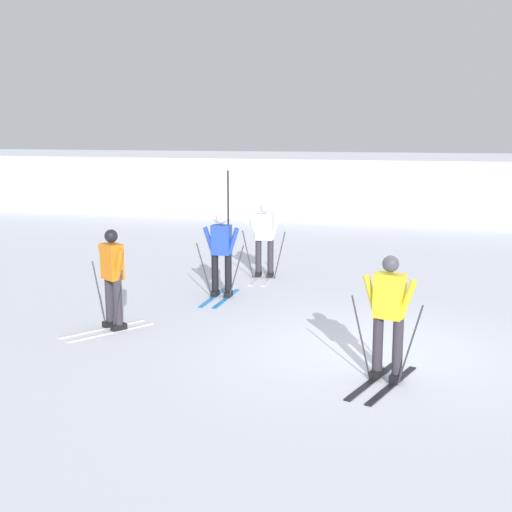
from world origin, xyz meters
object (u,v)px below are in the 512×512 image
Objects in this scene: skier_blue at (221,253)px; skier_orange at (112,277)px; trail_marker_pole at (228,203)px; skier_white at (264,238)px; skier_yellow at (388,315)px.

skier_blue and skier_orange have the same top height.
trail_marker_pole is at bearing 107.95° from skier_blue.
skier_white is at bearing 81.05° from skier_blue.
skier_yellow and skier_white have the same top height.
skier_blue and skier_white have the same top height.
skier_white is 0.82× the size of trail_marker_pole.
skier_yellow and skier_blue have the same top height.
skier_orange is (-4.66, 1.10, -0.00)m from skier_yellow.
skier_orange is at bearing -81.53° from trail_marker_pole.
trail_marker_pole is (-1.58, 10.60, 0.12)m from skier_orange.
skier_white is at bearing 74.38° from skier_orange.
skier_blue is 8.35m from trail_marker_pole.
skier_blue is 1.00× the size of skier_orange.
trail_marker_pole is (-6.24, 11.70, 0.12)m from skier_yellow.
trail_marker_pole is at bearing 98.47° from skier_orange.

